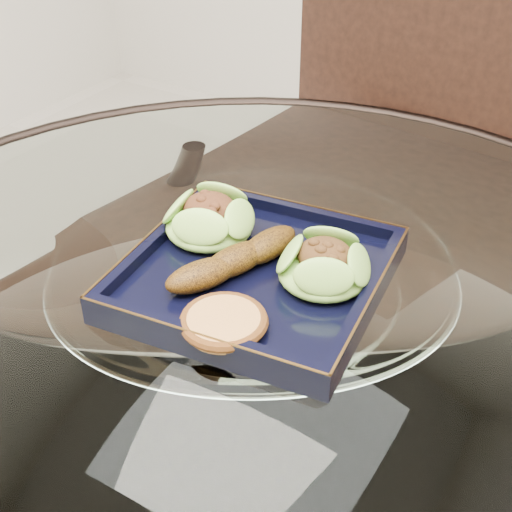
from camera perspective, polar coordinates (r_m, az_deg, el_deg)
The scene contains 7 objects.
dining_table at distance 0.89m, azimuth -0.25°, elevation -11.88°, with size 1.13×1.13×0.77m.
dining_chair at distance 1.22m, azimuth 8.81°, elevation 2.75°, with size 0.51×0.51×1.08m.
navy_plate at distance 0.79m, azimuth -0.00°, elevation -1.79°, with size 0.27×0.27×0.02m, color black.
lettuce_wrap_left at distance 0.84m, azimuth -3.78°, elevation 2.78°, with size 0.10×0.10×0.04m, color #67A730.
lettuce_wrap_right at distance 0.76m, azimuth 5.42°, elevation -0.97°, with size 0.10×0.10×0.04m, color #5D9A2C.
roasted_plantain at distance 0.78m, azimuth -1.61°, elevation -0.29°, with size 0.17×0.04×0.03m, color #563309.
crumb_patty at distance 0.70m, azimuth -2.60°, elevation -5.37°, with size 0.08×0.08×0.01m, color #C87A42.
Camera 1 is at (0.32, -0.52, 1.24)m, focal length 50.00 mm.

